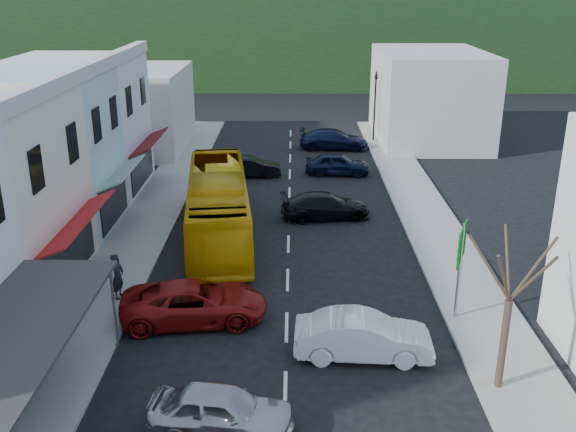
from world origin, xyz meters
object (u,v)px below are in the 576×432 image
at_px(bus, 218,208).
at_px(traffic_signal, 375,107).
at_px(pedestrian_left, 118,278).
at_px(street_tree, 509,300).
at_px(direction_sign, 459,273).
at_px(car_red, 194,304).
at_px(car_white, 363,338).
at_px(car_silver, 222,411).

relative_size(bus, traffic_signal, 2.10).
bearing_deg(pedestrian_left, street_tree, -103.37).
height_order(pedestrian_left, traffic_signal, traffic_signal).
xyz_separation_m(pedestrian_left, direction_sign, (13.15, -1.43, 0.96)).
height_order(car_red, pedestrian_left, pedestrian_left).
distance_m(pedestrian_left, direction_sign, 13.27).
relative_size(car_white, pedestrian_left, 2.59).
height_order(street_tree, traffic_signal, street_tree).
bearing_deg(traffic_signal, car_red, 48.43).
distance_m(bus, car_silver, 14.88).
distance_m(bus, car_white, 12.45).
height_order(pedestrian_left, direction_sign, direction_sign).
bearing_deg(bus, car_red, -96.81).
bearing_deg(car_red, car_white, -118.64).
distance_m(car_silver, car_red, 6.58).
bearing_deg(traffic_signal, car_white, 60.55).
relative_size(car_silver, direction_sign, 1.13).
bearing_deg(street_tree, traffic_signal, 90.20).
height_order(car_silver, traffic_signal, traffic_signal).
bearing_deg(car_silver, street_tree, -69.00).
relative_size(pedestrian_left, direction_sign, 0.43).
bearing_deg(pedestrian_left, traffic_signal, -16.11).
bearing_deg(direction_sign, street_tree, -63.57).
xyz_separation_m(car_red, pedestrian_left, (-3.27, 1.57, 0.30)).
bearing_deg(street_tree, car_silver, -166.34).
bearing_deg(bus, direction_sign, -46.67).
relative_size(car_red, pedestrian_left, 2.71).
height_order(car_white, street_tree, street_tree).
distance_m(car_red, direction_sign, 9.97).
relative_size(bus, pedestrian_left, 6.82).
bearing_deg(street_tree, pedestrian_left, 156.48).
xyz_separation_m(bus, car_red, (0.00, -8.40, -0.85)).
height_order(bus, traffic_signal, traffic_signal).
xyz_separation_m(pedestrian_left, street_tree, (13.47, -5.86, 2.16)).
bearing_deg(car_silver, car_white, -40.85).
xyz_separation_m(bus, traffic_signal, (10.09, 20.23, 1.22)).
relative_size(bus, direction_sign, 2.97).
height_order(bus, direction_sign, direction_sign).
distance_m(street_tree, traffic_signal, 32.93).
bearing_deg(street_tree, car_white, 155.21).
xyz_separation_m(direction_sign, street_tree, (0.32, -4.44, 1.21)).
height_order(bus, car_silver, bus).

